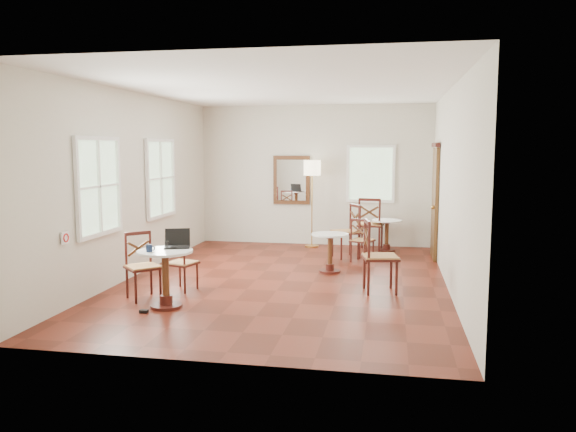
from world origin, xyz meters
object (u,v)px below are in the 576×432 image
object	(u,v)px
chair_back_a	(370,224)
cafe_table_back	(387,232)
chair_back_b	(347,231)
floor_lamp	(312,174)
chair_near_b	(142,266)
mouse	(173,247)
cafe_table_mid	(330,248)
power_adapter	(144,311)
chair_mid_b	(378,256)
laptop	(177,243)
navy_mug	(149,248)
chair_near_a	(181,263)
cafe_table_near	(166,272)
chair_mid_a	(362,240)
water_glass	(167,244)

from	to	relation	value
chair_back_a	cafe_table_back	bearing A→B (deg)	-177.28
chair_back_b	floor_lamp	xyz separation A→B (m)	(-0.83, 1.05, 1.05)
chair_near_b	mouse	distance (m)	0.69
cafe_table_mid	power_adapter	size ratio (longest dim) A/B	6.21
cafe_table_mid	floor_lamp	distance (m)	2.74
chair_mid_b	laptop	size ratio (longest dim) A/B	2.64
cafe_table_back	chair_mid_b	bearing A→B (deg)	-91.57
floor_lamp	power_adapter	xyz separation A→B (m)	(-1.44, -5.21, -1.54)
laptop	navy_mug	bearing A→B (deg)	-136.67
chair_near_a	chair_back_b	size ratio (longest dim) A/B	0.82
cafe_table_near	cafe_table_mid	size ratio (longest dim) A/B	1.16
chair_mid_a	power_adapter	distance (m)	4.58
cafe_table_back	navy_mug	xyz separation A→B (m)	(-2.98, -4.83, 0.42)
cafe_table_near	mouse	distance (m)	0.34
cafe_table_back	chair_near_a	distance (m)	4.81
chair_mid_b	mouse	bearing A→B (deg)	103.28
cafe_table_back	chair_near_a	world-z (taller)	chair_near_a
chair_back_b	mouse	xyz separation A→B (m)	(-2.02, -3.76, 0.28)
cafe_table_mid	chair_back_b	xyz separation A→B (m)	(0.19, 1.36, 0.10)
chair_near_a	water_glass	size ratio (longest dim) A/B	8.75
chair_back_a	floor_lamp	size ratio (longest dim) A/B	0.59
cafe_table_mid	chair_mid_b	size ratio (longest dim) A/B	0.62
chair_mid_a	power_adapter	xyz separation A→B (m)	(-2.57, -3.78, -0.39)
chair_mid_a	chair_back_a	world-z (taller)	chair_back_a
chair_mid_a	navy_mug	distance (m)	4.44
power_adapter	cafe_table_mid	bearing A→B (deg)	53.44
water_glass	power_adapter	world-z (taller)	water_glass
chair_near_a	chair_near_b	world-z (taller)	chair_near_b
cafe_table_mid	floor_lamp	size ratio (longest dim) A/B	0.36
cafe_table_back	chair_near_b	world-z (taller)	chair_near_b
cafe_table_mid	chair_mid_b	world-z (taller)	chair_mid_b
cafe_table_mid	chair_back_b	size ratio (longest dim) A/B	0.65
navy_mug	power_adapter	size ratio (longest dim) A/B	1.14
floor_lamp	laptop	xyz separation A→B (m)	(-1.18, -4.65, -0.73)
chair_back_a	chair_near_a	bearing A→B (deg)	61.66
cafe_table_near	chair_mid_b	xyz separation A→B (m)	(2.73, 1.32, 0.06)
cafe_table_mid	chair_near_a	xyz separation A→B (m)	(-2.03, -1.62, 0.01)
cafe_table_mid	mouse	xyz separation A→B (m)	(-1.83, -2.40, 0.38)
chair_mid_b	mouse	world-z (taller)	chair_mid_b
water_glass	power_adapter	xyz separation A→B (m)	(-0.12, -0.50, -0.79)
cafe_table_mid	mouse	bearing A→B (deg)	-127.32
laptop	navy_mug	distance (m)	0.46
chair_near_a	chair_back_b	bearing A→B (deg)	-111.59
cafe_table_near	water_glass	distance (m)	0.40
chair_near_b	chair_back_a	xyz separation A→B (m)	(2.98, 4.34, 0.08)
mouse	navy_mug	size ratio (longest dim) A/B	0.87
cafe_table_back	power_adapter	distance (m)	5.83
chair_near_a	floor_lamp	distance (m)	4.40
cafe_table_mid	floor_lamp	bearing A→B (deg)	105.03
laptop	water_glass	size ratio (longest dim) A/B	4.23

